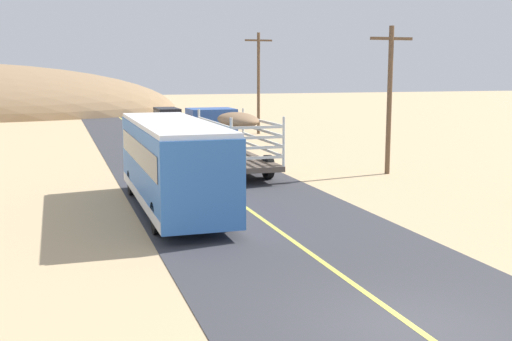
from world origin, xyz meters
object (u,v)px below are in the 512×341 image
Objects in this scene: livestock_truck at (221,132)px; power_pole_mid at (390,95)px; car_far at (167,118)px; power_pole_far at (259,80)px; bus at (173,163)px.

power_pole_mid is at bearing -34.46° from livestock_truck.
livestock_truck is 19.77m from car_far.
livestock_truck reaches higher than car_far.
livestock_truck is at bearing -114.35° from power_pole_far.
power_pole_mid is (6.63, -24.65, 2.75)m from car_far.
power_pole_far reaches higher than bus.
power_pole_mid is at bearing -90.00° from power_pole_far.
power_pole_far is (7.14, 15.77, 2.46)m from livestock_truck.
livestock_truck is 1.36× the size of power_pole_mid.
livestock_truck is at bearing -91.46° from car_far.
bus is at bearing -114.09° from power_pole_far.
power_pole_mid is at bearing -74.94° from car_far.
bus is 1.41× the size of power_pole_mid.
bus is 30.01m from car_far.
bus is 2.16× the size of car_far.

